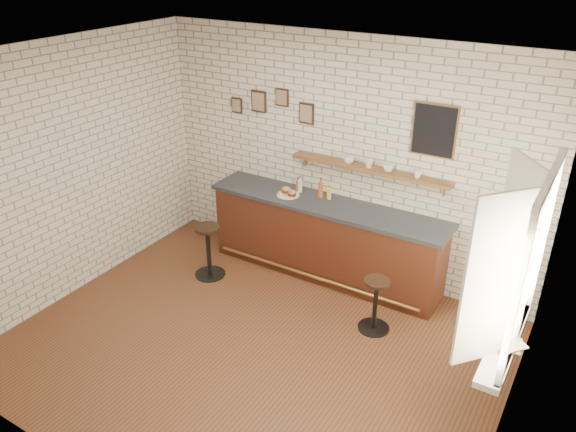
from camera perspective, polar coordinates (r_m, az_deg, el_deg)
name	(u,v)px	position (r m, az deg, el deg)	size (l,w,h in m)	color
ground	(253,347)	(6.19, -3.55, -13.12)	(5.00, 5.00, 0.00)	brown
bar_counter	(325,239)	(7.13, 3.81, -2.34)	(3.10, 0.65, 1.01)	#4B2014
sandwich_plate	(288,195)	(7.09, 0.02, 2.17)	(0.28, 0.28, 0.01)	white
ciabatta_sandwich	(289,192)	(7.06, 0.10, 2.48)	(0.25, 0.17, 0.08)	tan
potato_chips	(287,194)	(7.09, -0.10, 2.24)	(0.25, 0.18, 0.00)	#C19444
bitters_bottle_brown	(298,186)	(7.17, 1.02, 3.09)	(0.06, 0.06, 0.19)	brown
bitters_bottle_white	(300,186)	(7.16, 1.23, 3.10)	(0.05, 0.05, 0.21)	silver
bitters_bottle_amber	(321,189)	(7.02, 3.33, 2.74)	(0.06, 0.06, 0.26)	#AE491C
condiment_bottle_yellow	(329,194)	(6.98, 4.19, 2.29)	(0.05, 0.05, 0.18)	yellow
bar_stool_left	(208,249)	(7.21, -8.08, -3.39)	(0.39, 0.39, 0.70)	black
bar_stool_right	(375,303)	(6.30, 8.87, -8.73)	(0.37, 0.37, 0.64)	black
wall_shelf	(369,169)	(6.71, 8.20, 4.73)	(2.00, 0.18, 0.18)	brown
shelf_cup_a	(349,160)	(6.78, 6.24, 5.71)	(0.12, 0.12, 0.10)	white
shelf_cup_b	(369,164)	(6.69, 8.23, 5.29)	(0.11, 0.11, 0.10)	white
shelf_cup_c	(388,168)	(6.60, 10.17, 4.82)	(0.11, 0.11, 0.09)	white
shelf_cup_d	(418,174)	(6.50, 13.04, 4.16)	(0.09, 0.09, 0.08)	white
back_wall_decor	(361,119)	(6.66, 7.41, 9.78)	(2.96, 0.02, 0.56)	black
window_sill	(505,340)	(5.18, 21.20, -11.62)	(0.20, 1.35, 0.06)	white
casement_window	(516,262)	(4.78, 22.17, -4.36)	(0.40, 1.30, 1.56)	white
book_lower	(501,342)	(5.07, 20.80, -11.87)	(0.16, 0.22, 0.02)	tan
book_upper	(502,338)	(5.09, 20.91, -11.49)	(0.18, 0.25, 0.02)	tan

